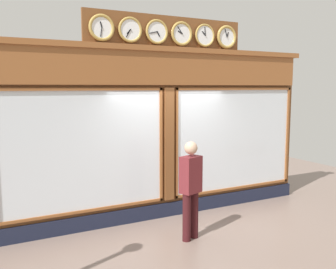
{
  "coord_description": "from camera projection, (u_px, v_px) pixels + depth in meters",
  "views": [
    {
      "loc": [
        3.41,
        6.51,
        2.58
      ],
      "look_at": [
        0.0,
        0.0,
        1.66
      ],
      "focal_mm": 40.2,
      "sensor_mm": 36.0,
      "label": 1
    }
  ],
  "objects": [
    {
      "name": "shop_facade",
      "position": [
        165.0,
        130.0,
        7.5
      ],
      "size": [
        6.68,
        0.42,
        3.93
      ],
      "color": "brown",
      "rests_on": "ground_plane"
    },
    {
      "name": "pedestrian",
      "position": [
        191.0,
        186.0,
        6.32
      ],
      "size": [
        0.41,
        0.33,
        1.69
      ],
      "color": "#3A1316",
      "rests_on": "ground_plane"
    }
  ]
}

